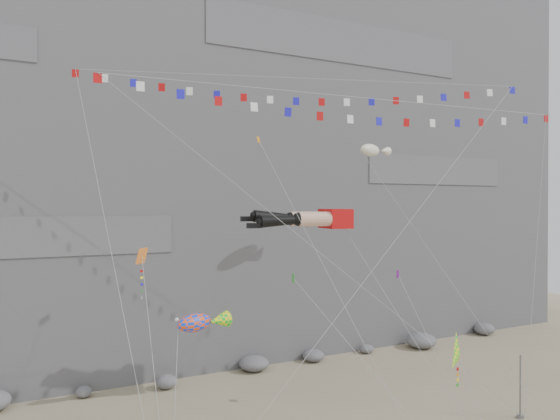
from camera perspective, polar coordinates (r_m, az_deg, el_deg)
name	(u,v)px	position (r m, az deg, el deg)	size (l,w,h in m)	color
cliff	(197,108)	(61.85, -8.71, 10.46)	(80.00, 28.00, 50.00)	slate
talus_boulders	(254,364)	(49.00, -2.73, -15.76)	(60.00, 3.00, 1.20)	slate
anchor_pole_right	(520,387)	(41.83, 23.82, -16.52)	(0.12, 0.12, 4.25)	slate
legs_kite	(308,219)	(39.01, 2.98, -0.94)	(8.03, 18.33, 21.17)	#B50B0C
flag_banner_upper	(309,79)	(40.63, 3.03, 13.53)	(30.75, 16.42, 29.47)	#B50B0C
flag_banner_lower	(365,98)	(37.08, 8.89, 11.46)	(33.54, 5.78, 24.16)	#B50B0C
harlequin_kite	(142,257)	(28.17, -14.23, -4.78)	(1.75, 6.36, 12.98)	red
fish_windsock	(195,323)	(26.85, -8.92, -11.60)	(3.76, 3.66, 9.49)	#F2460C
delta_kite	(458,354)	(32.66, 18.11, -14.07)	(2.20, 4.98, 7.94)	yellow
blimp_windsock	(370,151)	(46.38, 9.43, 6.13)	(5.91, 15.35, 23.84)	#F0E5C5
small_kite_a	(263,149)	(37.53, -1.79, 6.42)	(4.34, 13.91, 23.36)	orange
small_kite_b	(399,276)	(39.02, 12.31, -6.79)	(2.61, 10.78, 14.03)	purple
small_kite_c	(295,280)	(33.17, 1.59, -7.36)	(5.33, 11.11, 15.13)	#179918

